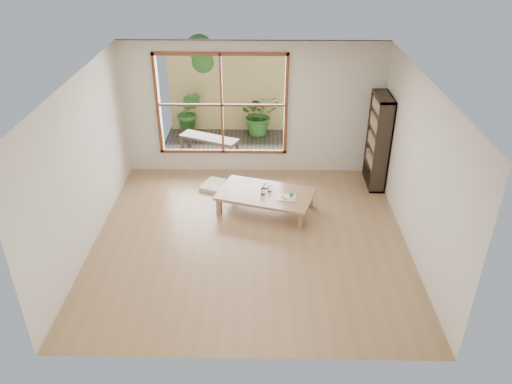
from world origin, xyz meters
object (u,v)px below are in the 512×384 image
(low_table, at_px, (266,195))
(food_tray, at_px, (287,197))
(garden_bench, at_px, (209,140))
(bookshelf, at_px, (378,141))

(low_table, xyz_separation_m, food_tray, (0.37, -0.18, 0.06))
(food_tray, xyz_separation_m, garden_bench, (-1.58, 2.43, -0.01))
(garden_bench, bearing_deg, food_tray, -32.59)
(bookshelf, bearing_deg, low_table, -153.75)
(low_table, distance_m, garden_bench, 2.55)
(bookshelf, relative_size, garden_bench, 1.35)
(low_table, bearing_deg, food_tray, -8.33)
(bookshelf, xyz_separation_m, garden_bench, (-3.30, 1.22, -0.52))
(food_tray, height_order, garden_bench, food_tray)
(bookshelf, bearing_deg, food_tray, -144.82)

